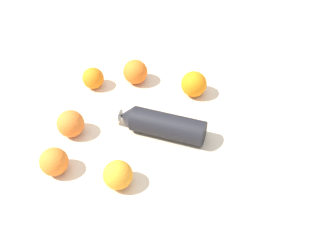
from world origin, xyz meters
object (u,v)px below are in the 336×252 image
water_bottle (160,124)px  orange_2 (93,78)px  orange_1 (135,72)px  orange_3 (71,124)px  orange_4 (194,84)px  orange_0 (54,162)px  orange_5 (118,175)px

water_bottle → orange_2: 0.29m
orange_1 → orange_3: size_ratio=1.03×
orange_4 → orange_0: bearing=-65.0°
water_bottle → orange_4: bearing=-102.9°
orange_4 → orange_3: bearing=-78.7°
orange_4 → orange_5: orange_4 is taller
orange_0 → orange_5: (0.08, 0.14, 0.00)m
orange_3 → orange_4: bearing=101.3°
orange_1 → orange_3: bearing=-50.1°
water_bottle → orange_0: size_ratio=3.48×
orange_2 → orange_1: bearing=86.4°
orange_0 → orange_4: size_ratio=0.92×
water_bottle → orange_5: bearing=78.0°
orange_1 → orange_3: (0.18, -0.21, -0.00)m
orange_3 → orange_0: bearing=-22.4°
orange_0 → orange_1: 0.40m
orange_3 → orange_5: 0.22m
orange_5 → orange_3: bearing=-154.8°
orange_2 → orange_5: 0.39m
orange_3 → orange_5: bearing=25.2°
orange_4 → orange_1: bearing=-123.4°
orange_2 → orange_3: size_ratio=0.89×
orange_2 → orange_5: orange_5 is taller
orange_1 → orange_5: 0.40m
orange_1 → orange_2: orange_1 is taller
orange_2 → orange_0: bearing=-23.3°
orange_5 → orange_1: bearing=162.7°
orange_0 → orange_2: orange_0 is taller
orange_1 → orange_3: 0.28m
orange_2 → water_bottle: bearing=31.5°
water_bottle → orange_2: bearing=-26.0°
orange_0 → orange_1: size_ratio=0.94×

